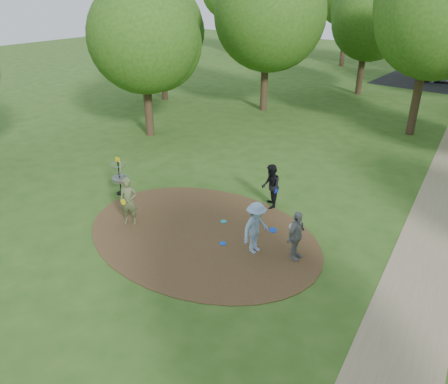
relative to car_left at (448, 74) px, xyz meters
The scene contains 12 objects.
ground 30.38m from the car_left, 90.00° to the right, with size 100.00×100.00×0.00m, color #2D5119.
dirt_clearing 30.38m from the car_left, 90.00° to the right, with size 8.40×8.40×0.02m, color #47301C.
footpath 29.11m from the car_left, 77.09° to the right, with size 2.00×40.00×0.01m, color #8C7A5B.
player_observer_with_disc 31.47m from the car_left, 94.37° to the right, with size 0.75×0.69×1.72m.
player_throwing_with_disc 30.17m from the car_left, 86.21° to the right, with size 1.10×1.14×1.70m.
player_walking_with_disc 27.33m from the car_left, 88.52° to the right, with size 1.00×1.03×1.67m.
player_waiting_with_disc 29.82m from the car_left, 83.97° to the right, with size 0.49×0.95×1.60m.
disc_ground_cyan 29.31m from the car_left, 89.83° to the right, with size 0.22×0.22×0.02m, color #169EB7.
disc_ground_blue 30.43m from the car_left, 88.21° to the right, with size 0.22×0.22×0.02m, color blue.
car_left is the anchor object (origin of this frame).
disc_golf_basket 30.40m from the car_left, 98.51° to the right, with size 0.63×0.63×1.54m.
tree_ring 21.22m from the car_left, 85.47° to the right, with size 37.86×45.57×9.09m.
Camera 1 is at (8.38, -9.25, 7.66)m, focal length 35.00 mm.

